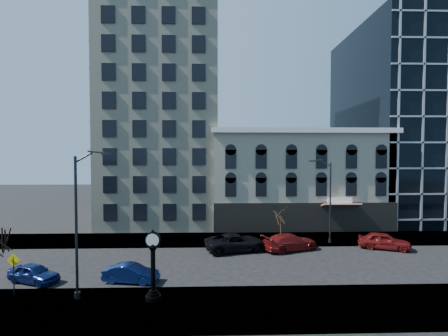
{
  "coord_description": "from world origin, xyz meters",
  "views": [
    {
      "loc": [
        1.04,
        -27.11,
        9.09
      ],
      "look_at": [
        2.0,
        4.0,
        8.0
      ],
      "focal_mm": 26.0,
      "sensor_mm": 36.0,
      "label": 1
    }
  ],
  "objects_px": {
    "warning_sign": "(14,266)",
    "street_clock": "(153,268)",
    "street_lamp_near": "(87,185)",
    "car_near_b": "(131,273)",
    "car_near_a": "(34,273)"
  },
  "relations": [
    {
      "from": "street_clock",
      "to": "car_near_a",
      "type": "bearing_deg",
      "value": 159.31
    },
    {
      "from": "street_lamp_near",
      "to": "warning_sign",
      "type": "distance_m",
      "value": 7.34
    },
    {
      "from": "street_lamp_near",
      "to": "warning_sign",
      "type": "xyz_separation_m",
      "value": [
        -5.03,
        0.67,
        -5.31
      ]
    },
    {
      "from": "street_clock",
      "to": "warning_sign",
      "type": "relative_size",
      "value": 1.62
    },
    {
      "from": "street_clock",
      "to": "street_lamp_near",
      "type": "bearing_deg",
      "value": 175.5
    },
    {
      "from": "car_near_b",
      "to": "street_clock",
      "type": "bearing_deg",
      "value": -136.57
    },
    {
      "from": "street_lamp_near",
      "to": "car_near_b",
      "type": "bearing_deg",
      "value": 55.17
    },
    {
      "from": "street_clock",
      "to": "street_lamp_near",
      "type": "xyz_separation_m",
      "value": [
        -4.12,
        0.29,
        5.18
      ]
    },
    {
      "from": "street_clock",
      "to": "warning_sign",
      "type": "xyz_separation_m",
      "value": [
        -9.15,
        0.96,
        -0.12
      ]
    },
    {
      "from": "car_near_a",
      "to": "warning_sign",
      "type": "bearing_deg",
      "value": -156.88
    },
    {
      "from": "street_clock",
      "to": "warning_sign",
      "type": "distance_m",
      "value": 9.2
    },
    {
      "from": "warning_sign",
      "to": "car_near_b",
      "type": "relative_size",
      "value": 0.69
    },
    {
      "from": "street_clock",
      "to": "street_lamp_near",
      "type": "distance_m",
      "value": 6.63
    },
    {
      "from": "warning_sign",
      "to": "car_near_b",
      "type": "height_order",
      "value": "warning_sign"
    },
    {
      "from": "warning_sign",
      "to": "street_clock",
      "type": "bearing_deg",
      "value": 1.53
    }
  ]
}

